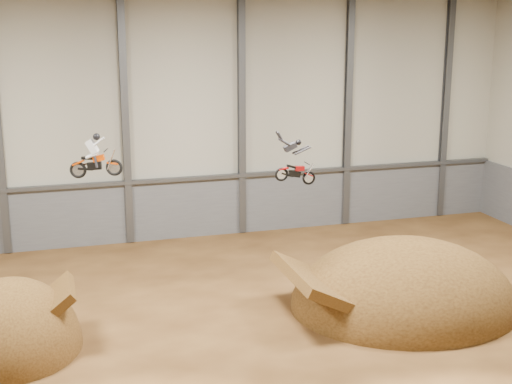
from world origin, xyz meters
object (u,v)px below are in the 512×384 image
Objects in this scene: landing_ramp at (403,305)px; fmx_rider_b at (294,159)px; fmx_rider_a at (96,153)px; takeoff_ramp at (11,348)px.

landing_ramp is 4.30× the size of fmx_rider_b.
fmx_rider_b is (7.88, -2.84, -0.14)m from fmx_rider_a.
takeoff_ramp is at bearing -125.17° from fmx_rider_a.
takeoff_ramp is 2.65× the size of fmx_rider_b.
takeoff_ramp is at bearing -178.60° from fmx_rider_b.
takeoff_ramp is at bearing 178.20° from landing_ramp.
fmx_rider_b is at bearing 0.97° from takeoff_ramp.
landing_ramp is 8.53m from fmx_rider_b.
fmx_rider_a is 8.37m from fmx_rider_b.
takeoff_ramp is 8.53m from fmx_rider_a.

